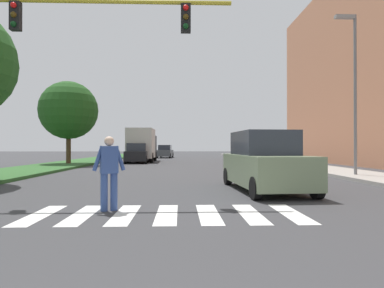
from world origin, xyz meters
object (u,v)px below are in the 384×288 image
(traffic_light_gantry, at_px, (14,43))
(tree_far, at_px, (69,110))
(street_lamp_right, at_px, (353,80))
(suv_crossing, at_px, (265,162))
(sedan_midblock, at_px, (137,154))
(pedestrian_performer, at_px, (109,170))
(sedan_distant, at_px, (165,152))
(truck_box_delivery, at_px, (142,145))

(traffic_light_gantry, bearing_deg, tree_far, 103.56)
(street_lamp_right, height_order, suv_crossing, street_lamp_right)
(suv_crossing, xyz_separation_m, sedan_midblock, (-6.60, 18.56, -0.13))
(street_lamp_right, distance_m, sedan_midblock, 18.90)
(pedestrian_performer, distance_m, sedan_midblock, 22.03)
(suv_crossing, xyz_separation_m, sedan_distant, (-4.79, 32.45, -0.16))
(tree_far, distance_m, sedan_distant, 18.68)
(sedan_midblock, distance_m, sedan_distant, 14.00)
(tree_far, bearing_deg, truck_box_delivery, 48.49)
(traffic_light_gantry, distance_m, suv_crossing, 8.33)
(tree_far, distance_m, street_lamp_right, 20.10)
(sedan_midblock, height_order, truck_box_delivery, truck_box_delivery)
(pedestrian_performer, xyz_separation_m, sedan_distant, (-0.38, 35.80, -0.16))
(sedan_distant, bearing_deg, sedan_midblock, -97.45)
(street_lamp_right, relative_size, suv_crossing, 1.59)
(suv_crossing, bearing_deg, truck_box_delivery, 107.00)
(pedestrian_performer, height_order, truck_box_delivery, truck_box_delivery)
(street_lamp_right, relative_size, sedan_midblock, 1.84)
(traffic_light_gantry, height_order, sedan_midblock, traffic_light_gantry)
(tree_far, relative_size, pedestrian_performer, 3.78)
(traffic_light_gantry, height_order, street_lamp_right, street_lamp_right)
(pedestrian_performer, bearing_deg, truck_box_delivery, 94.77)
(street_lamp_right, bearing_deg, pedestrian_performer, -141.45)
(suv_crossing, relative_size, truck_box_delivery, 0.76)
(pedestrian_performer, relative_size, sedan_distant, 0.36)
(street_lamp_right, height_order, pedestrian_performer, street_lamp_right)
(traffic_light_gantry, height_order, pedestrian_performer, traffic_light_gantry)
(tree_far, relative_size, street_lamp_right, 0.85)
(pedestrian_performer, xyz_separation_m, suv_crossing, (4.41, 3.35, -0.00))
(street_lamp_right, relative_size, truck_box_delivery, 1.21)
(street_lamp_right, height_order, sedan_distant, street_lamp_right)
(tree_far, xyz_separation_m, street_lamp_right, (16.84, -10.99, 0.32))
(tree_far, relative_size, sedan_distant, 1.37)
(tree_far, height_order, street_lamp_right, street_lamp_right)
(street_lamp_right, height_order, sedan_midblock, street_lamp_right)
(truck_box_delivery, bearing_deg, sedan_midblock, -93.37)
(tree_far, distance_m, suv_crossing, 19.51)
(street_lamp_right, bearing_deg, traffic_light_gantry, -155.02)
(traffic_light_gantry, height_order, suv_crossing, traffic_light_gantry)
(tree_far, bearing_deg, traffic_light_gantry, -76.44)
(street_lamp_right, height_order, truck_box_delivery, street_lamp_right)
(sedan_midblock, relative_size, sedan_distant, 0.87)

